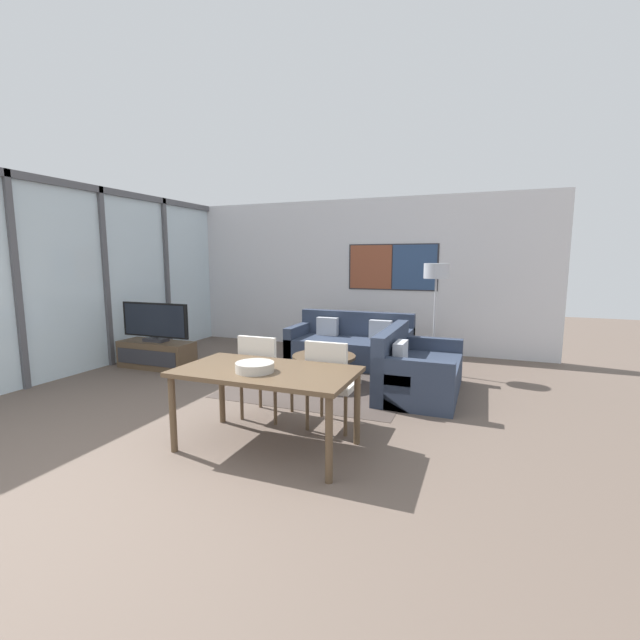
# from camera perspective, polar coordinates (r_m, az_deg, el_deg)

# --- Properties ---
(ground_plane) EXTENTS (24.00, 24.00, 0.00)m
(ground_plane) POSITION_cam_1_polar(r_m,az_deg,el_deg) (3.78, -24.25, -19.34)
(ground_plane) COLOR brown
(wall_back) EXTENTS (7.33, 0.09, 2.80)m
(wall_back) POSITION_cam_1_polar(r_m,az_deg,el_deg) (8.19, 4.05, 6.08)
(wall_back) COLOR silver
(wall_back) RESTS_ON ground_plane
(window_wall_left) EXTENTS (0.07, 5.52, 2.80)m
(window_wall_left) POSITION_cam_1_polar(r_m,az_deg,el_deg) (7.57, -26.85, 6.02)
(window_wall_left) COLOR silver
(window_wall_left) RESTS_ON ground_plane
(area_rug) EXTENTS (2.32, 2.18, 0.01)m
(area_rug) POSITION_cam_1_polar(r_m,az_deg,el_deg) (5.94, 0.53, -8.44)
(area_rug) COLOR #473D38
(area_rug) RESTS_ON ground_plane
(tv_console) EXTENTS (1.21, 0.46, 0.42)m
(tv_console) POSITION_cam_1_polar(r_m,az_deg,el_deg) (7.20, -20.95, -4.33)
(tv_console) COLOR brown
(tv_console) RESTS_ON ground_plane
(television) EXTENTS (1.23, 0.20, 0.61)m
(television) POSITION_cam_1_polar(r_m,az_deg,el_deg) (7.11, -21.15, -0.28)
(television) COLOR #2D2D33
(television) RESTS_ON tv_console
(sofa_main) EXTENTS (1.94, 0.92, 0.82)m
(sofa_main) POSITION_cam_1_polar(r_m,az_deg,el_deg) (7.02, 4.17, -3.59)
(sofa_main) COLOR #2D384C
(sofa_main) RESTS_ON ground_plane
(sofa_side) EXTENTS (0.92, 1.57, 0.82)m
(sofa_side) POSITION_cam_1_polar(r_m,az_deg,el_deg) (5.61, 12.45, -6.79)
(sofa_side) COLOR #2D384C
(sofa_side) RESTS_ON ground_plane
(coffee_table) EXTENTS (0.86, 0.86, 0.40)m
(coffee_table) POSITION_cam_1_polar(r_m,az_deg,el_deg) (5.86, 0.53, -5.67)
(coffee_table) COLOR brown
(coffee_table) RESTS_ON ground_plane
(dining_table) EXTENTS (1.59, 0.87, 0.73)m
(dining_table) POSITION_cam_1_polar(r_m,az_deg,el_deg) (3.86, -7.18, -7.64)
(dining_table) COLOR brown
(dining_table) RESTS_ON ground_plane
(dining_chair_left) EXTENTS (0.46, 0.46, 0.91)m
(dining_chair_left) POSITION_cam_1_polar(r_m,az_deg,el_deg) (4.61, -7.57, -6.82)
(dining_chair_left) COLOR beige
(dining_chair_left) RESTS_ON ground_plane
(dining_chair_centre) EXTENTS (0.46, 0.46, 0.91)m
(dining_chair_centre) POSITION_cam_1_polar(r_m,az_deg,el_deg) (4.29, 1.39, -7.88)
(dining_chair_centre) COLOR beige
(dining_chair_centre) RESTS_ON ground_plane
(fruit_bowl) EXTENTS (0.34, 0.34, 0.08)m
(fruit_bowl) POSITION_cam_1_polar(r_m,az_deg,el_deg) (3.77, -8.68, -6.14)
(fruit_bowl) COLOR #B7B2A8
(fruit_bowl) RESTS_ON dining_table
(floor_lamp) EXTENTS (0.36, 0.36, 1.64)m
(floor_lamp) POSITION_cam_1_polar(r_m,az_deg,el_deg) (6.49, 15.21, 5.27)
(floor_lamp) COLOR #2D2D33
(floor_lamp) RESTS_ON ground_plane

